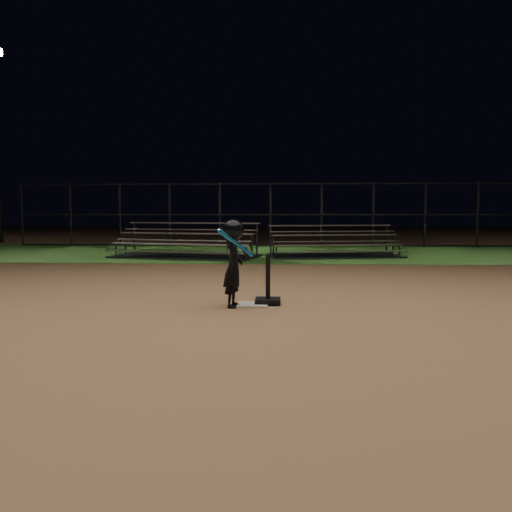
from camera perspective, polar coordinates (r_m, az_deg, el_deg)
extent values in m
plane|color=#A07148|center=(7.86, -0.35, -5.36)|extent=(80.00, 80.00, 0.00)
cube|color=#2B5A1D|center=(17.78, 1.38, 0.43)|extent=(60.00, 8.00, 0.01)
cube|color=beige|center=(7.86, -0.35, -5.27)|extent=(0.45, 0.45, 0.02)
cube|color=black|center=(7.96, 1.30, -4.84)|extent=(0.38, 0.38, 0.06)
cylinder|color=black|center=(7.90, 1.30, -2.23)|extent=(0.07, 0.07, 0.67)
imported|color=black|center=(7.64, -2.48, -1.29)|extent=(0.33, 0.45, 1.15)
sphere|color=black|center=(7.60, -2.49, 2.85)|extent=(0.31, 0.31, 0.31)
cylinder|color=#1B8BED|center=(7.46, -2.21, 1.40)|extent=(0.51, 0.33, 0.42)
cylinder|color=black|center=(7.58, -0.92, 0.23)|extent=(0.18, 0.12, 0.14)
cube|color=silver|center=(15.46, -8.39, 1.26)|extent=(4.22, 1.17, 0.04)
cube|color=silver|center=(15.21, -8.83, 0.47)|extent=(4.22, 1.17, 0.03)
cube|color=silver|center=(15.99, -7.56, 2.46)|extent=(4.22, 1.17, 0.04)
cube|color=silver|center=(15.72, -7.98, 1.71)|extent=(4.22, 1.17, 0.03)
cube|color=silver|center=(16.52, -6.79, 3.58)|extent=(4.22, 1.17, 0.04)
cube|color=silver|center=(16.25, -7.17, 2.88)|extent=(4.22, 1.17, 0.03)
cube|color=#38383D|center=(16.03, -7.54, -0.02)|extent=(4.61, 2.95, 0.06)
cube|color=#A3A4A8|center=(15.76, 8.98, 1.19)|extent=(3.89, 0.90, 0.04)
cube|color=#A3A4A8|center=(15.51, 9.25, 0.47)|extent=(3.89, 0.90, 0.03)
cube|color=#A3A4A8|center=(16.26, 8.47, 2.28)|extent=(3.89, 0.90, 0.04)
cube|color=#A3A4A8|center=(16.01, 8.72, 1.60)|extent=(3.89, 0.90, 0.03)
cube|color=#A3A4A8|center=(16.77, 7.99, 3.30)|extent=(3.89, 0.90, 0.04)
cube|color=#A3A4A8|center=(16.51, 8.23, 2.66)|extent=(3.89, 0.90, 0.03)
cube|color=#38383D|center=(16.30, 8.44, 0.04)|extent=(4.18, 2.54, 0.06)
cube|color=#38383D|center=(20.77, 1.57, 1.20)|extent=(20.00, 0.05, 0.05)
cube|color=#38383D|center=(20.73, 1.58, 4.51)|extent=(20.00, 0.05, 0.05)
cube|color=#38383D|center=(20.75, 1.59, 7.82)|extent=(20.00, 0.05, 0.05)
cylinder|color=#38383D|center=(23.19, -24.03, 4.13)|extent=(0.08, 0.08, 2.50)
cylinder|color=#38383D|center=(21.42, -11.96, 4.42)|extent=(0.08, 0.08, 2.50)
cylinder|color=#38383D|center=(20.73, 1.58, 4.51)|extent=(0.08, 0.08, 2.50)
cylinder|color=#38383D|center=(21.22, 15.25, 4.35)|extent=(0.08, 0.08, 2.50)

